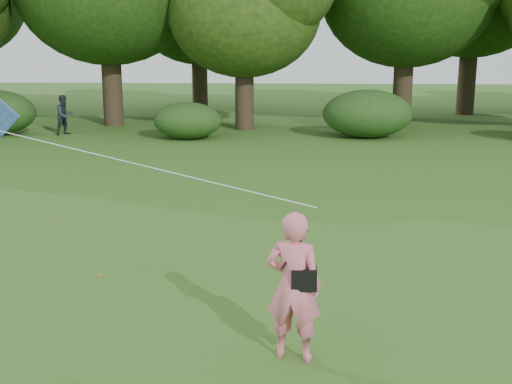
{
  "coord_description": "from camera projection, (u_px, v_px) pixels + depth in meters",
  "views": [
    {
      "loc": [
        0.09,
        -7.5,
        3.76
      ],
      "look_at": [
        -0.46,
        2.0,
        1.5
      ],
      "focal_mm": 45.0,
      "sensor_mm": 36.0,
      "label": 1
    }
  ],
  "objects": [
    {
      "name": "ground",
      "position": [
        283.0,
        343.0,
        8.16
      ],
      "size": [
        100.0,
        100.0,
        0.0
      ],
      "primitive_type": "plane",
      "color": "#265114",
      "rests_on": "ground"
    },
    {
      "name": "man_kite_flyer",
      "position": [
        294.0,
        286.0,
        7.59
      ],
      "size": [
        0.75,
        0.58,
        1.84
      ],
      "primitive_type": "imported",
      "rotation": [
        0.0,
        0.0,
        2.91
      ],
      "color": "#E96D85",
      "rests_on": "ground"
    },
    {
      "name": "bystander_left",
      "position": [
        65.0,
        115.0,
        25.91
      ],
      "size": [
        0.95,
        0.99,
        1.6
      ],
      "primitive_type": "imported",
      "rotation": [
        0.0,
        0.0,
        0.93
      ],
      "color": "#242831",
      "rests_on": "ground"
    },
    {
      "name": "crossbody_bag",
      "position": [
        304.0,
        278.0,
        7.52
      ],
      "size": [
        0.43,
        0.2,
        0.72
      ],
      "color": "black",
      "rests_on": "ground"
    },
    {
      "name": "shrub_band",
      "position": [
        272.0,
        116.0,
        25.1
      ],
      "size": [
        39.15,
        3.22,
        1.88
      ],
      "color": "#264919",
      "rests_on": "ground"
    },
    {
      "name": "fallen_leaves",
      "position": [
        399.0,
        241.0,
        12.31
      ],
      "size": [
        10.75,
        13.54,
        0.01
      ],
      "color": "olive",
      "rests_on": "ground"
    }
  ]
}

